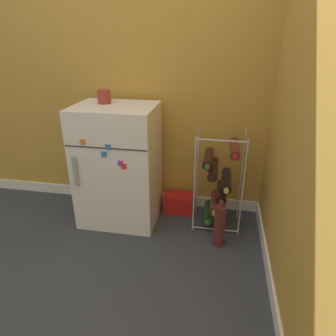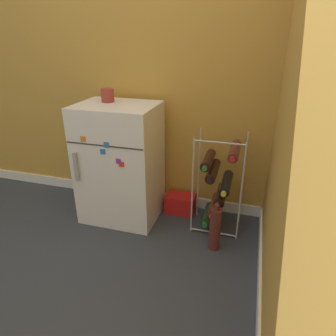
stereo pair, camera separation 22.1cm
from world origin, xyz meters
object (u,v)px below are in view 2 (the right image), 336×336
mini_fridge (120,163)px  loose_bottle_floor (215,229)px  soda_box (180,204)px  fridge_top_cup (108,95)px  wine_rack (218,185)px

mini_fridge → loose_bottle_floor: mini_fridge is taller
soda_box → loose_bottle_floor: bearing=-48.4°
mini_fridge → loose_bottle_floor: size_ratio=2.61×
loose_bottle_floor → soda_box: bearing=131.6°
mini_fridge → soda_box: bearing=20.1°
soda_box → fridge_top_cup: fridge_top_cup is taller
wine_rack → fridge_top_cup: 1.03m
mini_fridge → fridge_top_cup: (-0.09, 0.06, 0.50)m
mini_fridge → wine_rack: bearing=2.9°
wine_rack → loose_bottle_floor: bearing=-83.5°
wine_rack → fridge_top_cup: fridge_top_cup is taller
mini_fridge → loose_bottle_floor: (0.78, -0.22, -0.29)m
wine_rack → fridge_top_cup: size_ratio=7.79×
mini_fridge → wine_rack: size_ratio=1.22×
mini_fridge → loose_bottle_floor: bearing=-15.7°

